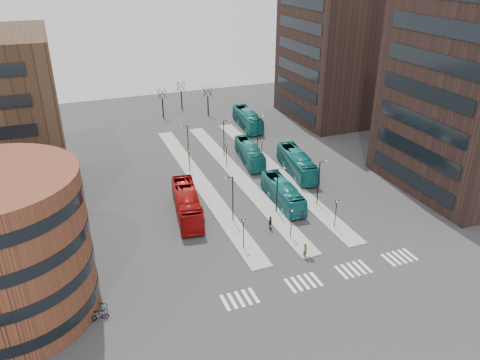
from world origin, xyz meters
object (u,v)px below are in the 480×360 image
object	(u,v)px
teal_bus_b	(250,153)
commuter_b	(270,223)
commuter_a	(201,213)
bicycle_mid	(99,316)
traveller	(305,251)
teal_bus_c	(297,163)
teal_bus_d	(248,119)
bicycle_near	(98,312)
suitcase	(312,259)
bicycle_far	(97,304)
red_bus	(187,203)
commuter_c	(302,215)
teal_bus_a	(283,193)

from	to	relation	value
teal_bus_b	commuter_b	bearing A→B (deg)	-97.69
commuter_a	commuter_b	xyz separation A→B (m)	(7.13, -5.15, -0.06)
commuter_a	bicycle_mid	bearing A→B (deg)	55.70
commuter_b	traveller	bearing A→B (deg)	-147.66
teal_bus_c	bicycle_mid	world-z (taller)	teal_bus_c
teal_bus_d	traveller	xyz separation A→B (m)	(-10.49, -42.23, -0.72)
teal_bus_b	bicycle_near	distance (m)	38.69
suitcase	bicycle_far	xyz separation A→B (m)	(-22.63, 0.65, 0.25)
teal_bus_c	suitcase	bearing A→B (deg)	-105.68
teal_bus_b	traveller	world-z (taller)	teal_bus_b
teal_bus_b	commuter_b	size ratio (longest dim) A/B	6.05
red_bus	teal_bus_b	xyz separation A→B (m)	(13.99, 12.83, -0.16)
commuter_a	traveller	bearing A→B (deg)	135.78
traveller	bicycle_near	xyz separation A→B (m)	(-22.23, -1.21, -0.47)
commuter_a	commuter_b	distance (m)	8.80
suitcase	traveller	distance (m)	1.08
teal_bus_b	teal_bus_c	bearing A→B (deg)	-44.97
teal_bus_b	bicycle_far	distance (m)	37.89
teal_bus_c	bicycle_far	size ratio (longest dim) A/B	6.28
suitcase	teal_bus_d	xyz separation A→B (m)	(10.09, 42.98, 1.38)
teal_bus_d	bicycle_mid	world-z (taller)	teal_bus_d
red_bus	bicycle_far	xyz separation A→B (m)	(-12.73, -14.01, -1.16)
red_bus	teal_bus_c	world-z (taller)	red_bus
red_bus	bicycle_near	xyz separation A→B (m)	(-12.73, -15.13, -1.21)
suitcase	commuter_c	size ratio (longest dim) A/B	0.33
teal_bus_b	teal_bus_d	distance (m)	16.61
bicycle_far	traveller	bearing A→B (deg)	-75.32
red_bus	bicycle_far	distance (m)	18.97
bicycle_far	commuter_a	bearing A→B (deg)	-34.92
red_bus	teal_bus_d	bearing A→B (deg)	63.57
traveller	teal_bus_b	bearing A→B (deg)	35.63
red_bus	bicycle_mid	world-z (taller)	red_bus
teal_bus_b	commuter_c	size ratio (longest dim) A/B	7.25
suitcase	red_bus	distance (m)	17.75
teal_bus_a	teal_bus_b	xyz separation A→B (m)	(1.19, 14.40, 0.04)
teal_bus_c	commuter_a	bearing A→B (deg)	-147.33
commuter_b	bicycle_near	size ratio (longest dim) A/B	1.05
teal_bus_d	bicycle_far	bearing A→B (deg)	-123.17
red_bus	traveller	size ratio (longest dim) A/B	6.51
commuter_a	bicycle_near	world-z (taller)	commuter_a
commuter_a	teal_bus_a	bearing A→B (deg)	-166.73
teal_bus_b	bicycle_far	world-z (taller)	teal_bus_b
traveller	commuter_b	xyz separation A→B (m)	(-1.09, 6.78, -0.03)
commuter_c	bicycle_near	xyz separation A→B (m)	(-25.73, -8.42, -0.30)
teal_bus_b	bicycle_near	xyz separation A→B (m)	(-26.72, -27.96, -1.05)
commuter_c	suitcase	bearing A→B (deg)	0.46
teal_bus_d	bicycle_near	xyz separation A→B (m)	(-32.72, -43.45, -1.19)
teal_bus_b	commuter_c	distance (m)	19.58
suitcase	teal_bus_b	world-z (taller)	teal_bus_b
suitcase	commuter_b	world-z (taller)	commuter_b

